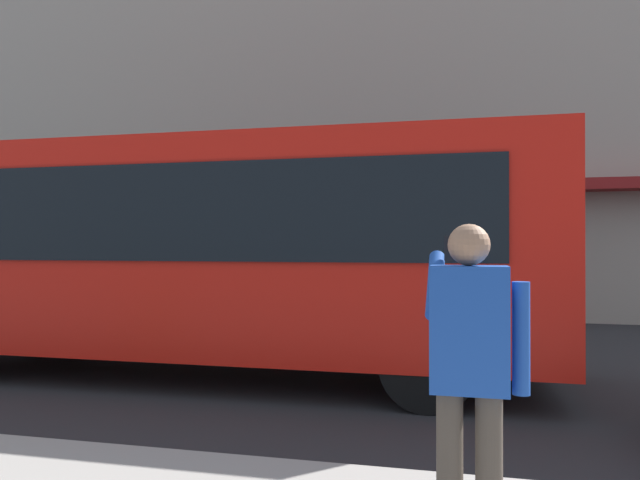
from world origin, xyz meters
The scene contains 4 objects.
ground_plane centered at (0.00, 0.00, 0.00)m, with size 60.00×60.00×0.00m, color #2B2B2D.
building_facade_far centered at (-0.02, -6.80, 5.99)m, with size 28.00×1.55×12.00m.
red_bus centered at (2.57, 0.36, 1.68)m, with size 9.05×2.54×3.08m.
pedestrian_photographer centered at (-0.85, 4.54, 1.14)m, with size 0.53×0.52×1.70m.
Camera 1 is at (-0.82, 7.81, 1.75)m, focal length 33.96 mm.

